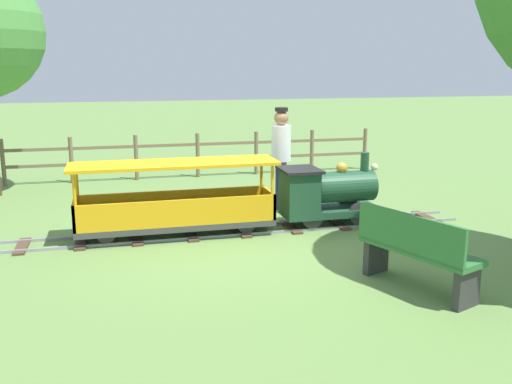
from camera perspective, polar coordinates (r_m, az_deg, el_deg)
The scene contains 7 objects.
ground_plane at distance 7.81m, azimuth -1.83°, elevation -4.04°, with size 60.00×60.00×0.00m, color #608442.
track at distance 7.82m, azimuth -1.42°, elevation -3.90°, with size 0.66×6.40×0.04m.
locomotive at distance 8.05m, azimuth 7.08°, elevation -0.05°, with size 0.62×1.44×1.00m.
passenger_car at distance 7.57m, azimuth -8.10°, elevation -1.40°, with size 0.72×2.70×0.97m.
conductor_person at distance 8.74m, azimuth 2.54°, elevation 4.17°, with size 0.30×0.30×1.62m.
park_bench at distance 5.94m, azimuth 15.81°, elevation -5.76°, with size 1.36×0.84×0.82m.
fence_section at distance 11.62m, azimuth -5.89°, elevation 3.86°, with size 0.08×7.48×0.90m.
Camera 1 is at (7.31, -1.60, 2.24)m, focal length 39.67 mm.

